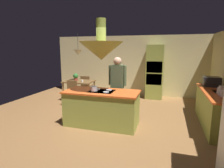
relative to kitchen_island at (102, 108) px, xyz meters
name	(u,v)px	position (x,y,z in m)	size (l,w,h in m)	color
ground	(104,122)	(0.00, 0.20, -0.46)	(8.16, 8.16, 0.00)	olive
wall_back	(130,66)	(0.00, 3.65, 0.81)	(6.80, 0.10, 2.55)	beige
kitchen_island	(102,108)	(0.00, 0.00, 0.00)	(1.93, 0.90, 0.94)	#939E42
counter_run_right	(215,108)	(2.84, 0.80, 0.01)	(0.73, 2.37, 0.92)	#939E42
oven_tower	(155,72)	(1.10, 3.24, 0.61)	(0.66, 0.62, 2.15)	#939E42
dining_table	(79,83)	(-1.70, 2.10, 0.20)	(1.09, 0.87, 0.76)	brown
person_at_island	(117,83)	(0.23, 0.72, 0.56)	(0.53, 0.24, 1.76)	tan
range_hood	(101,50)	(0.00, 0.00, 1.51)	(1.10, 1.10, 1.00)	#939E42
pendant_light_over_table	(78,52)	(-1.70, 2.10, 1.40)	(0.32, 0.32, 0.82)	beige
chair_facing_island	(71,91)	(-1.70, 1.44, 0.04)	(0.40, 0.40, 0.87)	brown
chair_by_back_wall	(86,84)	(-1.70, 2.76, 0.04)	(0.40, 0.40, 0.87)	brown
potted_plant_on_table	(76,77)	(-1.81, 2.05, 0.47)	(0.20, 0.20, 0.30)	#99382D
cup_on_table	(82,81)	(-1.46, 1.88, 0.34)	(0.07, 0.07, 0.09)	white
canister_flour	(223,93)	(2.84, 0.22, 0.54)	(0.11, 0.11, 0.16)	silver
canister_sugar	(221,91)	(2.84, 0.40, 0.56)	(0.12, 0.12, 0.22)	silver
canister_tea	(219,91)	(2.84, 0.58, 0.53)	(0.10, 0.10, 0.14)	silver
microwave_on_counter	(211,82)	(2.84, 1.50, 0.59)	(0.46, 0.36, 0.28)	#232326
cooking_pot_on_cooktop	(94,89)	(-0.16, -0.13, 0.53)	(0.18, 0.18, 0.12)	#B2B2B7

